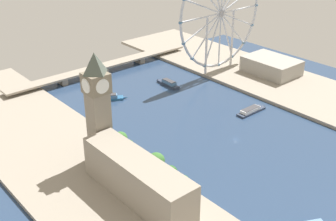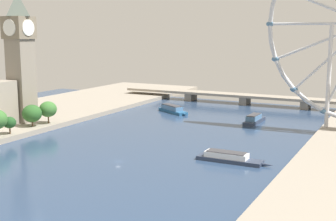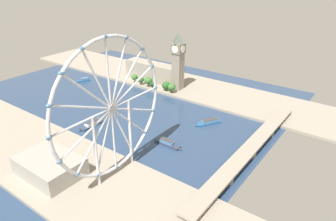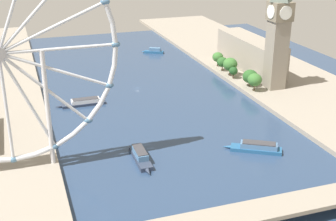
{
  "view_description": "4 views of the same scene",
  "coord_description": "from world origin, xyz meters",
  "px_view_note": "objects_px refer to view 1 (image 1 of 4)",
  "views": [
    {
      "loc": [
        -235.42,
        -193.07,
        173.27
      ],
      "look_at": [
        -22.38,
        55.92,
        11.53
      ],
      "focal_mm": 47.07,
      "sensor_mm": 36.0,
      "label": 1
    },
    {
      "loc": [
        115.44,
        -174.59,
        60.1
      ],
      "look_at": [
        1.79,
        47.39,
        16.86
      ],
      "focal_mm": 49.59,
      "sensor_mm": 36.0,
      "label": 2
    },
    {
      "loc": [
        246.89,
        276.69,
        166.98
      ],
      "look_at": [
        -6.24,
        90.73,
        17.54
      ],
      "focal_mm": 33.42,
      "sensor_mm": 36.0,
      "label": 3
    },
    {
      "loc": [
        87.42,
        333.48,
        119.37
      ],
      "look_at": [
        0.86,
        77.71,
        10.62
      ],
      "focal_mm": 49.22,
      "sensor_mm": 36.0,
      "label": 4
    }
  ],
  "objects_px": {
    "riverside_hall": "(271,66)",
    "river_bridge": "(103,67)",
    "clock_tower": "(98,106)",
    "tour_boat_3": "(251,110)",
    "ferris_wheel": "(221,14)",
    "parliament_block": "(137,179)",
    "tour_boat_0": "(168,83)",
    "tour_boat_1": "(108,97)"
  },
  "relations": [
    {
      "from": "clock_tower",
      "to": "tour_boat_1",
      "type": "relative_size",
      "value": 2.55
    },
    {
      "from": "parliament_block",
      "to": "tour_boat_0",
      "type": "bearing_deg",
      "value": 43.62
    },
    {
      "from": "parliament_block",
      "to": "ferris_wheel",
      "type": "distance_m",
      "value": 238.66
    },
    {
      "from": "ferris_wheel",
      "to": "riverside_hall",
      "type": "height_order",
      "value": "ferris_wheel"
    },
    {
      "from": "ferris_wheel",
      "to": "tour_boat_3",
      "type": "bearing_deg",
      "value": -119.58
    },
    {
      "from": "ferris_wheel",
      "to": "tour_boat_3",
      "type": "xyz_separation_m",
      "value": [
        -49.46,
        -87.12,
        -61.4
      ]
    },
    {
      "from": "tour_boat_1",
      "to": "ferris_wheel",
      "type": "bearing_deg",
      "value": 23.05
    },
    {
      "from": "clock_tower",
      "to": "tour_boat_3",
      "type": "xyz_separation_m",
      "value": [
        143.68,
        -17.54,
        -42.67
      ]
    },
    {
      "from": "parliament_block",
      "to": "tour_boat_1",
      "type": "relative_size",
      "value": 2.81
    },
    {
      "from": "clock_tower",
      "to": "riverside_hall",
      "type": "relative_size",
      "value": 1.47
    },
    {
      "from": "riverside_hall",
      "to": "river_bridge",
      "type": "relative_size",
      "value": 0.25
    },
    {
      "from": "parliament_block",
      "to": "tour_boat_1",
      "type": "xyz_separation_m",
      "value": [
        69.21,
        138.9,
        -14.17
      ]
    },
    {
      "from": "riverside_hall",
      "to": "tour_boat_1",
      "type": "relative_size",
      "value": 1.74
    },
    {
      "from": "tour_boat_0",
      "to": "tour_boat_3",
      "type": "relative_size",
      "value": 0.91
    },
    {
      "from": "riverside_hall",
      "to": "tour_boat_3",
      "type": "xyz_separation_m",
      "value": [
        -84.07,
        -43.65,
        -9.01
      ]
    },
    {
      "from": "ferris_wheel",
      "to": "tour_boat_3",
      "type": "relative_size",
      "value": 3.29
    },
    {
      "from": "clock_tower",
      "to": "tour_boat_3",
      "type": "relative_size",
      "value": 2.21
    },
    {
      "from": "clock_tower",
      "to": "tour_boat_0",
      "type": "relative_size",
      "value": 2.44
    },
    {
      "from": "parliament_block",
      "to": "clock_tower",
      "type": "bearing_deg",
      "value": 82.46
    },
    {
      "from": "clock_tower",
      "to": "ferris_wheel",
      "type": "relative_size",
      "value": 0.67
    },
    {
      "from": "clock_tower",
      "to": "riverside_hall",
      "type": "xyz_separation_m",
      "value": [
        227.74,
        26.11,
        -33.66
      ]
    },
    {
      "from": "parliament_block",
      "to": "river_bridge",
      "type": "distance_m",
      "value": 226.97
    },
    {
      "from": "riverside_hall",
      "to": "tour_boat_0",
      "type": "distance_m",
      "value": 112.25
    },
    {
      "from": "clock_tower",
      "to": "tour_boat_3",
      "type": "bearing_deg",
      "value": -6.96
    },
    {
      "from": "ferris_wheel",
      "to": "tour_boat_1",
      "type": "bearing_deg",
      "value": 172.43
    },
    {
      "from": "river_bridge",
      "to": "tour_boat_1",
      "type": "bearing_deg",
      "value": -119.61
    },
    {
      "from": "river_bridge",
      "to": "tour_boat_1",
      "type": "relative_size",
      "value": 6.99
    },
    {
      "from": "tour_boat_0",
      "to": "parliament_block",
      "type": "bearing_deg",
      "value": 134.59
    },
    {
      "from": "parliament_block",
      "to": "ferris_wheel",
      "type": "height_order",
      "value": "ferris_wheel"
    },
    {
      "from": "river_bridge",
      "to": "tour_boat_0",
      "type": "height_order",
      "value": "river_bridge"
    },
    {
      "from": "river_bridge",
      "to": "tour_boat_0",
      "type": "bearing_deg",
      "value": -67.68
    },
    {
      "from": "clock_tower",
      "to": "tour_boat_0",
      "type": "distance_m",
      "value": 154.6
    },
    {
      "from": "parliament_block",
      "to": "riverside_hall",
      "type": "bearing_deg",
      "value": 18.4
    },
    {
      "from": "tour_boat_3",
      "to": "ferris_wheel",
      "type": "bearing_deg",
      "value": 60.12
    },
    {
      "from": "clock_tower",
      "to": "tour_boat_0",
      "type": "height_order",
      "value": "clock_tower"
    },
    {
      "from": "clock_tower",
      "to": "tour_boat_1",
      "type": "distance_m",
      "value": 115.02
    },
    {
      "from": "river_bridge",
      "to": "tour_boat_3",
      "type": "xyz_separation_m",
      "value": [
        45.94,
        -166.76,
        -4.39
      ]
    },
    {
      "from": "tour_boat_0",
      "to": "tour_boat_1",
      "type": "relative_size",
      "value": 1.05
    },
    {
      "from": "riverside_hall",
      "to": "river_bridge",
      "type": "height_order",
      "value": "riverside_hall"
    },
    {
      "from": "riverside_hall",
      "to": "tour_boat_1",
      "type": "xyz_separation_m",
      "value": [
        -165.41,
        60.84,
        -8.58
      ]
    },
    {
      "from": "ferris_wheel",
      "to": "tour_boat_0",
      "type": "height_order",
      "value": "ferris_wheel"
    },
    {
      "from": "riverside_hall",
      "to": "tour_boat_0",
      "type": "height_order",
      "value": "riverside_hall"
    }
  ]
}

